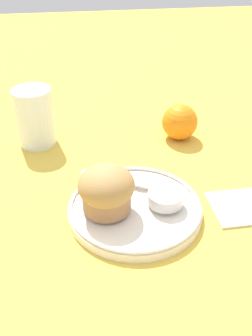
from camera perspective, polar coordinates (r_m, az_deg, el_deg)
ground_plane at (r=0.60m, az=0.15°, el=-6.56°), size 3.00×3.00×0.00m
plate at (r=0.59m, az=1.36°, el=-6.09°), size 0.21×0.21×0.02m
muffin at (r=0.56m, az=-3.01°, el=-3.27°), size 0.09×0.09×0.07m
cream_ramekin at (r=0.59m, az=6.04°, el=-4.45°), size 0.06×0.06×0.02m
berry_pair at (r=0.62m, az=-2.32°, el=-2.54°), size 0.02×0.01×0.01m
butter_knife at (r=0.63m, az=0.66°, el=-2.14°), size 0.16×0.10×0.00m
orange_fruit at (r=0.79m, az=8.18°, el=6.96°), size 0.07×0.07×0.07m
juice_glass at (r=0.78m, az=-13.74°, el=7.56°), size 0.08×0.08×0.12m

